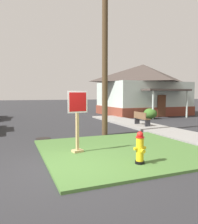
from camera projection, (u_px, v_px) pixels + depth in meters
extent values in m
plane|color=#2B2B2D|center=(70.00, 169.00, 6.17)|extent=(160.00, 160.00, 0.00)
cube|color=#477033|center=(123.00, 150.00, 8.17)|extent=(5.85, 5.49, 0.08)
cube|color=gray|center=(153.00, 128.00, 13.27)|extent=(2.20, 15.43, 0.12)
cylinder|color=black|center=(140.00, 162.00, 6.41)|extent=(0.27, 0.27, 0.08)
cylinder|color=yellow|center=(140.00, 149.00, 6.38)|extent=(0.22, 0.22, 0.69)
cylinder|color=red|center=(140.00, 137.00, 6.35)|extent=(0.25, 0.25, 0.03)
sphere|color=red|center=(140.00, 135.00, 6.34)|extent=(0.19, 0.19, 0.19)
cube|color=red|center=(140.00, 132.00, 6.34)|extent=(0.04, 0.04, 0.04)
cylinder|color=yellow|center=(135.00, 149.00, 6.32)|extent=(0.08, 0.09, 0.09)
cylinder|color=yellow|center=(144.00, 148.00, 6.43)|extent=(0.08, 0.09, 0.09)
cylinder|color=yellow|center=(143.00, 151.00, 6.23)|extent=(0.12, 0.09, 0.12)
cube|color=tan|center=(77.00, 123.00, 7.61)|extent=(0.11, 0.11, 2.08)
cube|color=tan|center=(77.00, 151.00, 7.69)|extent=(0.41, 0.35, 0.08)
cube|color=white|center=(78.00, 102.00, 7.51)|extent=(0.75, 0.17, 0.76)
cube|color=red|center=(78.00, 102.00, 7.50)|extent=(0.64, 0.14, 0.65)
cylinder|color=black|center=(43.00, 138.00, 10.42)|extent=(0.70, 0.70, 0.02)
cube|color=brown|center=(142.00, 118.00, 14.13)|extent=(0.43, 1.44, 0.06)
cube|color=brown|center=(140.00, 115.00, 14.05)|extent=(0.08, 1.43, 0.38)
cube|color=#2D2D33|center=(148.00, 123.00, 13.56)|extent=(0.36, 0.07, 0.41)
cube|color=#2D2D33|center=(137.00, 121.00, 14.74)|extent=(0.36, 0.07, 0.41)
cylinder|color=#4C3823|center=(105.00, 28.00, 10.91)|extent=(0.29, 0.29, 10.82)
cube|color=brown|center=(142.00, 110.00, 23.37)|extent=(8.22, 6.33, 0.90)
cube|color=#B2C1B7|center=(143.00, 94.00, 23.24)|extent=(8.06, 6.21, 2.44)
pyramid|color=#423833|center=(143.00, 74.00, 23.07)|extent=(8.63, 6.65, 1.91)
cube|color=#423833|center=(167.00, 90.00, 19.63)|extent=(4.52, 1.40, 0.16)
cylinder|color=#B2C1B7|center=(153.00, 104.00, 18.54)|extent=(0.16, 0.16, 2.50)
cylinder|color=#B2C1B7|center=(187.00, 104.00, 19.91)|extent=(0.16, 0.16, 2.50)
cube|color=brown|center=(162.00, 106.00, 20.38)|extent=(0.90, 0.06, 2.00)
ellipsoid|color=#3C6B26|center=(150.00, 114.00, 18.83)|extent=(1.14, 1.14, 0.91)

